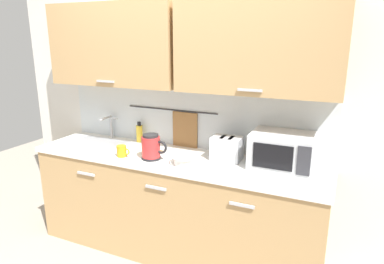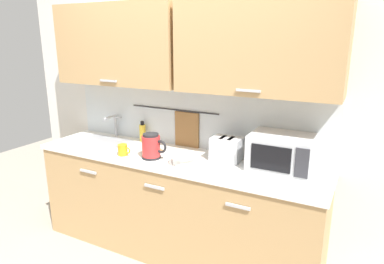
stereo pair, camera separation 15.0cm
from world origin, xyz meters
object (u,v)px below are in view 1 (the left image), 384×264
at_px(microwave, 282,151).
at_px(electric_kettle, 151,147).
at_px(toaster, 227,148).
at_px(mixing_bowl, 185,159).
at_px(wooden_spoon, 158,149).
at_px(dish_soap_bottle, 139,133).
at_px(mug_near_sink, 122,151).

distance_m(microwave, electric_kettle, 1.03).
bearing_deg(electric_kettle, toaster, 22.99).
bearing_deg(mixing_bowl, wooden_spoon, 148.89).
bearing_deg(microwave, mixing_bowl, -160.68).
relative_size(dish_soap_bottle, toaster, 0.77).
bearing_deg(microwave, dish_soap_bottle, 174.65).
distance_m(dish_soap_bottle, mixing_bowl, 0.76).
xyz_separation_m(mug_near_sink, mixing_bowl, (0.56, 0.05, -0.00)).
distance_m(mixing_bowl, toaster, 0.36).
relative_size(mug_near_sink, wooden_spoon, 0.49).
relative_size(electric_kettle, dish_soap_bottle, 1.16).
bearing_deg(microwave, electric_kettle, -166.36).
bearing_deg(mixing_bowl, electric_kettle, 179.51).
distance_m(electric_kettle, toaster, 0.61).
height_order(microwave, wooden_spoon, microwave).
bearing_deg(toaster, mug_near_sink, -160.24).
distance_m(electric_kettle, mixing_bowl, 0.31).
height_order(mixing_bowl, toaster, toaster).
height_order(dish_soap_bottle, mixing_bowl, dish_soap_bottle).
height_order(electric_kettle, wooden_spoon, electric_kettle).
height_order(microwave, mixing_bowl, microwave).
distance_m(mixing_bowl, wooden_spoon, 0.44).
relative_size(electric_kettle, mixing_bowl, 1.06).
relative_size(dish_soap_bottle, mug_near_sink, 1.63).
bearing_deg(toaster, microwave, 0.48).
bearing_deg(mug_near_sink, mixing_bowl, 5.38).
xyz_separation_m(dish_soap_bottle, mug_near_sink, (0.10, -0.42, -0.04)).
xyz_separation_m(microwave, electric_kettle, (-1.00, -0.24, -0.03)).
xyz_separation_m(electric_kettle, toaster, (0.56, 0.24, -0.01)).
bearing_deg(dish_soap_bottle, electric_kettle, -46.09).
bearing_deg(mug_near_sink, dish_soap_bottle, 103.43).
bearing_deg(dish_soap_bottle, mug_near_sink, -76.57).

